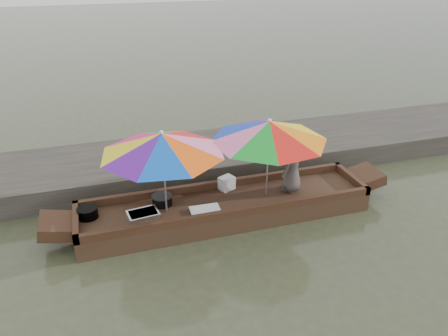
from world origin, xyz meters
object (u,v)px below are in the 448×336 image
object	(u,v)px
charcoal_grill	(162,200)
umbrella_bow	(164,173)
cooking_pot	(88,213)
supply_bag	(227,183)
tray_crayfish	(143,215)
tray_scallop	(205,211)
vendor	(293,164)
umbrella_stern	(268,158)
boat_hull	(226,209)

from	to	relation	value
charcoal_grill	umbrella_bow	size ratio (longest dim) A/B	0.17
cooking_pot	charcoal_grill	world-z (taller)	cooking_pot
supply_bag	tray_crayfish	bearing A→B (deg)	-163.00
cooking_pot	tray_scallop	world-z (taller)	cooking_pot
supply_bag	vendor	xyz separation A→B (m)	(1.19, -0.41, 0.44)
charcoal_grill	vendor	bearing A→B (deg)	-4.57
tray_scallop	umbrella_stern	distance (m)	1.50
supply_bag	boat_hull	bearing A→B (deg)	-109.87
boat_hull	umbrella_stern	xyz separation A→B (m)	(0.81, 0.00, 0.95)
supply_bag	tray_scallop	bearing A→B (deg)	-131.25
vendor	umbrella_bow	world-z (taller)	umbrella_bow
tray_scallop	charcoal_grill	distance (m)	0.86
tray_crayfish	umbrella_stern	world-z (taller)	umbrella_stern
tray_crayfish	tray_scallop	world-z (taller)	tray_crayfish
tray_crayfish	umbrella_stern	bearing A→B (deg)	1.76
boat_hull	vendor	bearing A→B (deg)	1.79
umbrella_bow	umbrella_stern	xyz separation A→B (m)	(1.93, 0.00, 0.00)
boat_hull	supply_bag	xyz separation A→B (m)	(0.16, 0.45, 0.30)
supply_bag	umbrella_stern	xyz separation A→B (m)	(0.65, -0.45, 0.65)
charcoal_grill	umbrella_bow	xyz separation A→B (m)	(0.04, -0.24, 0.69)
cooking_pot	supply_bag	bearing A→B (deg)	5.42
umbrella_stern	vendor	bearing A→B (deg)	4.48
tray_crayfish	tray_scallop	bearing A→B (deg)	-10.14
cooking_pot	tray_crayfish	bearing A→B (deg)	-16.38
tray_crayfish	tray_scallop	xyz separation A→B (m)	(1.08, -0.19, -0.01)
boat_hull	charcoal_grill	distance (m)	1.20
tray_crayfish	umbrella_bow	distance (m)	0.85
supply_bag	charcoal_grill	bearing A→B (deg)	-171.02
cooking_pot	vendor	distance (m)	3.86
cooking_pot	vendor	size ratio (longest dim) A/B	0.31
umbrella_bow	cooking_pot	bearing A→B (deg)	171.62
boat_hull	supply_bag	size ratio (longest dim) A/B	19.45
cooking_pot	umbrella_stern	world-z (taller)	umbrella_stern
cooking_pot	boat_hull	bearing A→B (deg)	-4.63
boat_hull	umbrella_bow	bearing A→B (deg)	180.00
supply_bag	umbrella_stern	bearing A→B (deg)	-34.61
charcoal_grill	vendor	xyz separation A→B (m)	(2.50, -0.20, 0.48)
boat_hull	umbrella_stern	world-z (taller)	umbrella_stern
boat_hull	charcoal_grill	xyz separation A→B (m)	(-1.15, 0.24, 0.26)
boat_hull	charcoal_grill	world-z (taller)	charcoal_grill
charcoal_grill	umbrella_stern	xyz separation A→B (m)	(1.97, -0.24, 0.69)
boat_hull	umbrella_bow	size ratio (longest dim) A/B	2.53
tray_scallop	boat_hull	bearing A→B (deg)	29.74
tray_scallop	umbrella_bow	distance (m)	1.02
vendor	boat_hull	bearing A→B (deg)	-36.92
supply_bag	cooking_pot	bearing A→B (deg)	-174.58
vendor	tray_scallop	bearing A→B (deg)	-29.09
tray_crayfish	cooking_pot	bearing A→B (deg)	163.62
tray_scallop	vendor	xyz separation A→B (m)	(1.82, 0.31, 0.54)
tray_crayfish	supply_bag	distance (m)	1.79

